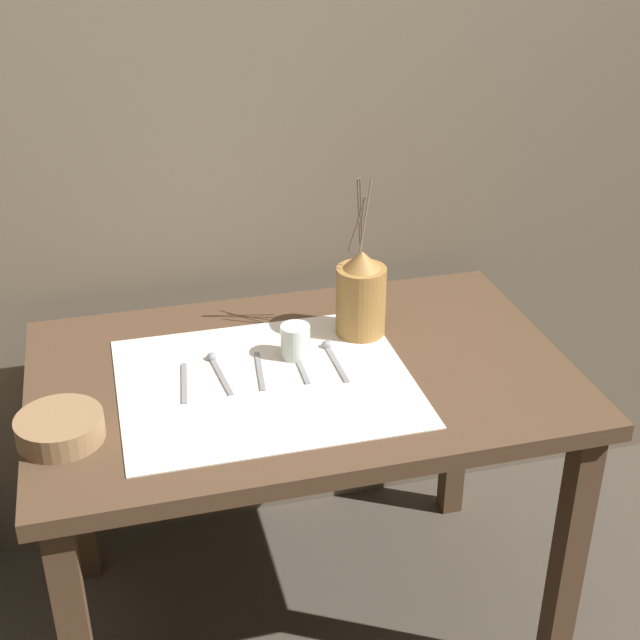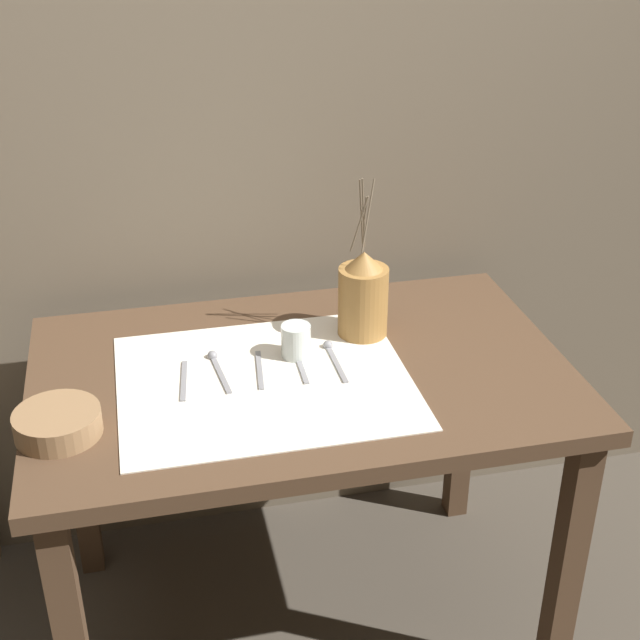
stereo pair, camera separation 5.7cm
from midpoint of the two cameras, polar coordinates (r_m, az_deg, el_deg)
ground_plane at (r=2.51m, az=-0.35°, el=-18.53°), size 12.00×12.00×0.00m
stone_wall_back at (r=2.31m, az=-3.19°, el=12.24°), size 7.00×0.06×2.40m
wooden_table at (r=2.08m, az=-0.40°, el=-5.63°), size 1.22×0.78×0.78m
linen_cloth at (r=1.98m, az=-2.75°, el=-3.92°), size 0.64×0.54×0.00m
pitcher_with_flowers at (r=2.12m, az=3.55°, el=1.50°), size 0.12×0.12×0.40m
wooden_bowl at (r=1.86m, az=-15.60°, el=-6.38°), size 0.17×0.17×0.05m
glass_tumbler_near at (r=2.05m, az=-0.71°, el=-1.34°), size 0.07×0.07×0.08m
fork_inner at (r=1.99m, az=-7.89°, el=-3.89°), size 0.03×0.17×0.00m
spoon_outer at (r=2.04m, az=-5.91°, el=-2.72°), size 0.04×0.18×0.02m
fork_outer at (r=2.01m, az=-3.07°, el=-3.21°), size 0.03×0.17×0.00m
knife_center at (r=2.03m, az=-0.56°, el=-2.90°), size 0.02×0.17×0.00m
spoon_inner at (r=2.07m, az=1.50°, el=-2.07°), size 0.02×0.18×0.02m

